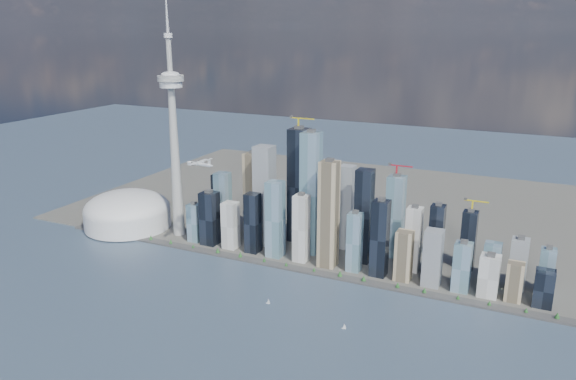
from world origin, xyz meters
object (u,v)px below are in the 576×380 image
at_px(dome_stadium, 127,212).
at_px(airplane, 199,164).
at_px(sailboat_west, 268,302).
at_px(sailboat_east, 344,327).
at_px(needle_tower, 174,134).

distance_m(dome_stadium, airplane, 334.24).
relative_size(airplane, sailboat_west, 5.97).
relative_size(airplane, sailboat_east, 6.24).
bearing_deg(needle_tower, sailboat_east, -25.62).
xyz_separation_m(sailboat_west, sailboat_east, (147.24, -23.38, -0.15)).
bearing_deg(dome_stadium, airplane, -18.84).
height_order(needle_tower, airplane, needle_tower).
bearing_deg(airplane, needle_tower, 146.47).
height_order(airplane, sailboat_west, airplane).
distance_m(airplane, sailboat_east, 423.14).
height_order(dome_stadium, sailboat_east, dome_stadium).
xyz_separation_m(airplane, sailboat_west, (201.61, -104.78, -202.18)).
distance_m(airplane, sailboat_west, 304.14).
distance_m(needle_tower, airplane, 172.45).
relative_size(dome_stadium, sailboat_east, 19.52).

